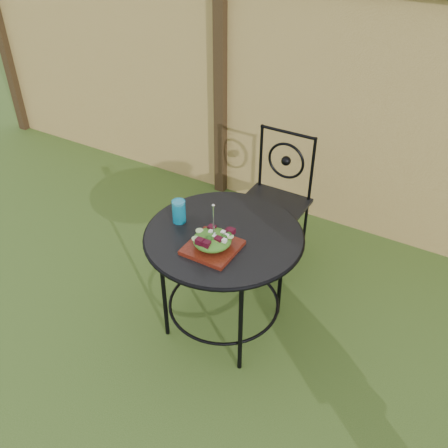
{
  "coord_description": "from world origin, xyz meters",
  "views": [
    {
      "loc": [
        0.72,
        -1.23,
        2.42
      ],
      "look_at": [
        -0.46,
        0.78,
        0.75
      ],
      "focal_mm": 40.0,
      "sensor_mm": 36.0,
      "label": 1
    }
  ],
  "objects": [
    {
      "name": "ground",
      "position": [
        0.0,
        0.0,
        0.0
      ],
      "size": [
        60.0,
        60.0,
        0.0
      ],
      "primitive_type": "plane",
      "color": "#2B4315",
      "rests_on": "ground"
    },
    {
      "name": "fence",
      "position": [
        -0.0,
        2.19,
        0.95
      ],
      "size": [
        8.0,
        0.12,
        1.9
      ],
      "color": "#E5C371",
      "rests_on": "ground"
    },
    {
      "name": "patio_table",
      "position": [
        -0.44,
        0.73,
        0.59
      ],
      "size": [
        0.92,
        0.92,
        0.72
      ],
      "color": "black",
      "rests_on": "ground"
    },
    {
      "name": "patio_chair",
      "position": [
        -0.5,
        1.55,
        0.5
      ],
      "size": [
        0.46,
        0.46,
        0.95
      ],
      "color": "black",
      "rests_on": "ground"
    },
    {
      "name": "salad_plate",
      "position": [
        -0.42,
        0.58,
        0.74
      ],
      "size": [
        0.27,
        0.27,
        0.02
      ],
      "primitive_type": "cube",
      "color": "#3E1108",
      "rests_on": "patio_table"
    },
    {
      "name": "salad",
      "position": [
        -0.42,
        0.58,
        0.79
      ],
      "size": [
        0.21,
        0.21,
        0.08
      ],
      "primitive_type": "ellipsoid",
      "color": "#235614",
      "rests_on": "salad_plate"
    },
    {
      "name": "fork",
      "position": [
        -0.41,
        0.58,
        0.92
      ],
      "size": [
        0.01,
        0.01,
        0.18
      ],
      "primitive_type": "cylinder",
      "color": "silver",
      "rests_on": "salad"
    },
    {
      "name": "drinking_glass",
      "position": [
        -0.72,
        0.7,
        0.79
      ],
      "size": [
        0.08,
        0.08,
        0.14
      ],
      "primitive_type": "cylinder",
      "color": "#0E81A7",
      "rests_on": "patio_table"
    }
  ]
}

